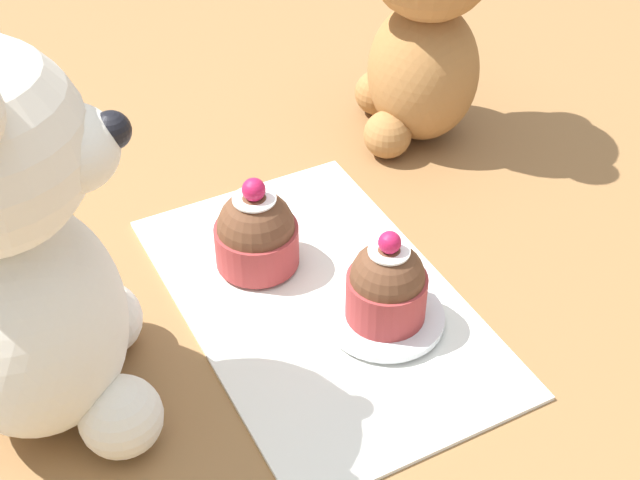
% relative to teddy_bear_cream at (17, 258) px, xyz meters
% --- Properties ---
extents(ground_plane, '(4.00, 4.00, 0.00)m').
position_rel_teddy_bear_cream_xyz_m(ground_plane, '(0.00, -0.18, -0.12)').
color(ground_plane, olive).
extents(knitted_placemat, '(0.28, 0.17, 0.01)m').
position_rel_teddy_bear_cream_xyz_m(knitted_placemat, '(0.00, -0.18, -0.11)').
color(knitted_placemat, silver).
rests_on(knitted_placemat, ground_plane).
extents(teddy_bear_cream, '(0.14, 0.14, 0.25)m').
position_rel_teddy_bear_cream_xyz_m(teddy_bear_cream, '(0.00, 0.00, 0.00)').
color(teddy_bear_cream, silver).
rests_on(teddy_bear_cream, ground_plane).
extents(teddy_bear_tan, '(0.13, 0.13, 0.21)m').
position_rel_teddy_bear_cream_xyz_m(teddy_bear_tan, '(0.16, -0.35, -0.01)').
color(teddy_bear_tan, '#A3703D').
rests_on(teddy_bear_tan, ground_plane).
extents(cupcake_near_cream_bear, '(0.06, 0.06, 0.07)m').
position_rel_teddy_bear_cream_xyz_m(cupcake_near_cream_bear, '(0.06, -0.16, -0.09)').
color(cupcake_near_cream_bear, '#993333').
rests_on(cupcake_near_cream_bear, knitted_placemat).
extents(saucer_plate, '(0.08, 0.08, 0.01)m').
position_rel_teddy_bear_cream_xyz_m(saucer_plate, '(-0.03, -0.21, -0.11)').
color(saucer_plate, silver).
rests_on(saucer_plate, knitted_placemat).
extents(cupcake_near_tan_bear, '(0.05, 0.05, 0.07)m').
position_rel_teddy_bear_cream_xyz_m(cupcake_near_tan_bear, '(-0.03, -0.21, -0.08)').
color(cupcake_near_tan_bear, '#993333').
rests_on(cupcake_near_tan_bear, saucer_plate).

